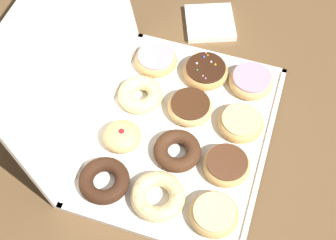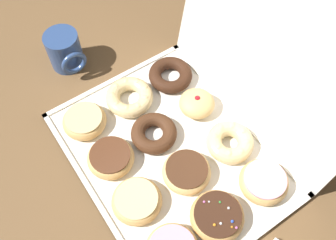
{
  "view_description": "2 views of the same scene",
  "coord_description": "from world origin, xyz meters",
  "px_view_note": "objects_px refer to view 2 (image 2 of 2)",
  "views": [
    {
      "loc": [
        -0.56,
        -0.15,
        0.98
      ],
      "look_at": [
        0.01,
        0.04,
        0.03
      ],
      "focal_mm": 50.41,
      "sensor_mm": 36.0,
      "label": 1
    },
    {
      "loc": [
        0.33,
        -0.23,
        0.82
      ],
      "look_at": [
        -0.06,
        0.03,
        0.05
      ],
      "focal_mm": 40.92,
      "sensor_mm": 36.0,
      "label": 2
    }
  ],
  "objects_px": {
    "sprinkle_donut_7": "(217,216)",
    "chocolate_cake_ring_donut_8": "(170,75)",
    "chocolate_frosted_donut_1": "(111,157)",
    "chocolate_frosted_donut_6": "(186,172)",
    "chocolate_cake_ring_donut_5": "(154,133)",
    "pink_frosted_donut_11": "(264,182)",
    "glazed_ring_donut_0": "(84,121)",
    "coffee_mug": "(65,50)",
    "jelly_filled_donut_9": "(197,103)",
    "donut_box": "(170,154)",
    "glazed_ring_donut_2": "(137,201)",
    "cruller_donut_4": "(130,97)",
    "cruller_donut_10": "(230,142)"
  },
  "relations": [
    {
      "from": "sprinkle_donut_7",
      "to": "chocolate_cake_ring_donut_8",
      "type": "bearing_deg",
      "value": 160.18
    },
    {
      "from": "chocolate_frosted_donut_1",
      "to": "chocolate_frosted_donut_6",
      "type": "height_order",
      "value": "same"
    },
    {
      "from": "chocolate_cake_ring_donut_5",
      "to": "pink_frosted_donut_11",
      "type": "relative_size",
      "value": 1.0
    },
    {
      "from": "glazed_ring_donut_0",
      "to": "chocolate_cake_ring_donut_5",
      "type": "relative_size",
      "value": 0.97
    },
    {
      "from": "pink_frosted_donut_11",
      "to": "coffee_mug",
      "type": "xyz_separation_m",
      "value": [
        -0.57,
        -0.2,
        0.02
      ]
    },
    {
      "from": "sprinkle_donut_7",
      "to": "jelly_filled_donut_9",
      "type": "relative_size",
      "value": 1.31
    },
    {
      "from": "chocolate_cake_ring_donut_8",
      "to": "coffee_mug",
      "type": "height_order",
      "value": "coffee_mug"
    },
    {
      "from": "pink_frosted_donut_11",
      "to": "chocolate_frosted_donut_1",
      "type": "bearing_deg",
      "value": -134.08
    },
    {
      "from": "coffee_mug",
      "to": "jelly_filled_donut_9",
      "type": "bearing_deg",
      "value": 31.45
    },
    {
      "from": "donut_box",
      "to": "chocolate_frosted_donut_1",
      "type": "bearing_deg",
      "value": -116.2
    },
    {
      "from": "glazed_ring_donut_0",
      "to": "pink_frosted_donut_11",
      "type": "distance_m",
      "value": 0.44
    },
    {
      "from": "chocolate_frosted_donut_1",
      "to": "chocolate_cake_ring_donut_5",
      "type": "height_order",
      "value": "chocolate_frosted_donut_1"
    },
    {
      "from": "glazed_ring_donut_0",
      "to": "sprinkle_donut_7",
      "type": "distance_m",
      "value": 0.39
    },
    {
      "from": "sprinkle_donut_7",
      "to": "pink_frosted_donut_11",
      "type": "relative_size",
      "value": 1.05
    },
    {
      "from": "glazed_ring_donut_2",
      "to": "cruller_donut_4",
      "type": "bearing_deg",
      "value": 151.91
    },
    {
      "from": "chocolate_cake_ring_donut_5",
      "to": "jelly_filled_donut_9",
      "type": "height_order",
      "value": "jelly_filled_donut_9"
    },
    {
      "from": "sprinkle_donut_7",
      "to": "cruller_donut_10",
      "type": "height_order",
      "value": "same"
    },
    {
      "from": "glazed_ring_donut_0",
      "to": "glazed_ring_donut_2",
      "type": "height_order",
      "value": "same"
    },
    {
      "from": "chocolate_cake_ring_donut_8",
      "to": "jelly_filled_donut_9",
      "type": "xyz_separation_m",
      "value": [
        0.11,
        0.0,
        0.01
      ]
    },
    {
      "from": "donut_box",
      "to": "sprinkle_donut_7",
      "type": "relative_size",
      "value": 4.6
    },
    {
      "from": "chocolate_frosted_donut_6",
      "to": "cruller_donut_10",
      "type": "bearing_deg",
      "value": 91.29
    },
    {
      "from": "chocolate_cake_ring_donut_8",
      "to": "cruller_donut_10",
      "type": "bearing_deg",
      "value": 0.39
    },
    {
      "from": "glazed_ring_donut_2",
      "to": "pink_frosted_donut_11",
      "type": "relative_size",
      "value": 1.0
    },
    {
      "from": "cruller_donut_10",
      "to": "pink_frosted_donut_11",
      "type": "distance_m",
      "value": 0.12
    },
    {
      "from": "cruller_donut_4",
      "to": "sprinkle_donut_7",
      "type": "distance_m",
      "value": 0.36
    },
    {
      "from": "donut_box",
      "to": "sprinkle_donut_7",
      "type": "height_order",
      "value": "sprinkle_donut_7"
    },
    {
      "from": "glazed_ring_donut_0",
      "to": "donut_box",
      "type": "bearing_deg",
      "value": 34.73
    },
    {
      "from": "chocolate_frosted_donut_1",
      "to": "cruller_donut_10",
      "type": "distance_m",
      "value": 0.28
    },
    {
      "from": "chocolate_frosted_donut_6",
      "to": "cruller_donut_4",
      "type": "bearing_deg",
      "value": 179.76
    },
    {
      "from": "chocolate_cake_ring_donut_5",
      "to": "chocolate_frosted_donut_6",
      "type": "distance_m",
      "value": 0.12
    },
    {
      "from": "jelly_filled_donut_9",
      "to": "coffee_mug",
      "type": "distance_m",
      "value": 0.38
    },
    {
      "from": "cruller_donut_4",
      "to": "chocolate_cake_ring_donut_8",
      "type": "distance_m",
      "value": 0.13
    },
    {
      "from": "jelly_filled_donut_9",
      "to": "chocolate_cake_ring_donut_5",
      "type": "bearing_deg",
      "value": -86.79
    },
    {
      "from": "jelly_filled_donut_9",
      "to": "cruller_donut_10",
      "type": "bearing_deg",
      "value": 0.54
    },
    {
      "from": "chocolate_frosted_donut_1",
      "to": "chocolate_cake_ring_donut_8",
      "type": "xyz_separation_m",
      "value": [
        -0.12,
        0.25,
        -0.0
      ]
    },
    {
      "from": "jelly_filled_donut_9",
      "to": "cruller_donut_10",
      "type": "relative_size",
      "value": 0.79
    },
    {
      "from": "chocolate_cake_ring_donut_5",
      "to": "jelly_filled_donut_9",
      "type": "bearing_deg",
      "value": 93.21
    },
    {
      "from": "donut_box",
      "to": "glazed_ring_donut_2",
      "type": "height_order",
      "value": "glazed_ring_donut_2"
    },
    {
      "from": "donut_box",
      "to": "chocolate_cake_ring_donut_8",
      "type": "height_order",
      "value": "chocolate_cake_ring_donut_8"
    },
    {
      "from": "glazed_ring_donut_0",
      "to": "chocolate_frosted_donut_6",
      "type": "xyz_separation_m",
      "value": [
        0.25,
        0.13,
        0.0
      ]
    },
    {
      "from": "chocolate_frosted_donut_1",
      "to": "glazed_ring_donut_2",
      "type": "xyz_separation_m",
      "value": [
        0.12,
        -0.0,
        -0.0
      ]
    },
    {
      "from": "glazed_ring_donut_2",
      "to": "jelly_filled_donut_9",
      "type": "height_order",
      "value": "jelly_filled_donut_9"
    },
    {
      "from": "cruller_donut_4",
      "to": "jelly_filled_donut_9",
      "type": "xyz_separation_m",
      "value": [
        0.11,
        0.13,
        0.01
      ]
    },
    {
      "from": "glazed_ring_donut_0",
      "to": "jelly_filled_donut_9",
      "type": "bearing_deg",
      "value": 65.35
    },
    {
      "from": "donut_box",
      "to": "cruller_donut_10",
      "type": "xyz_separation_m",
      "value": [
        0.06,
        0.13,
        0.02
      ]
    },
    {
      "from": "glazed_ring_donut_0",
      "to": "pink_frosted_donut_11",
      "type": "height_order",
      "value": "pink_frosted_donut_11"
    },
    {
      "from": "pink_frosted_donut_11",
      "to": "glazed_ring_donut_0",
      "type": "bearing_deg",
      "value": -145.16
    },
    {
      "from": "glazed_ring_donut_0",
      "to": "sprinkle_donut_7",
      "type": "bearing_deg",
      "value": 18.18
    },
    {
      "from": "glazed_ring_donut_2",
      "to": "pink_frosted_donut_11",
      "type": "bearing_deg",
      "value": 64.53
    },
    {
      "from": "chocolate_cake_ring_donut_8",
      "to": "glazed_ring_donut_2",
      "type": "bearing_deg",
      "value": -46.45
    }
  ]
}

